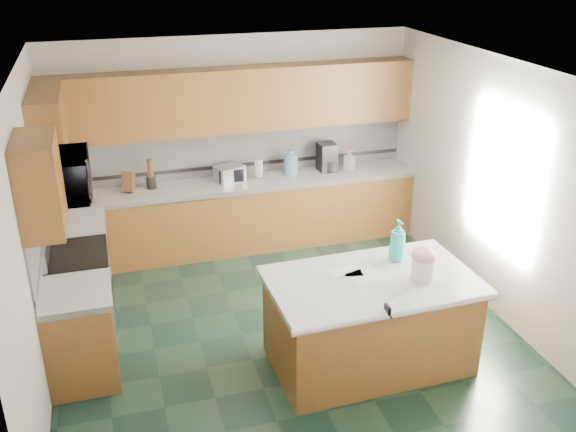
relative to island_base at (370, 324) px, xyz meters
name	(u,v)px	position (x,y,z in m)	size (l,w,h in m)	color
floor	(284,328)	(-0.62, 0.79, -0.43)	(4.60, 4.60, 0.00)	black
ceiling	(283,70)	(-0.62, 0.79, 2.27)	(4.60, 4.60, 0.00)	white
wall_back	(233,142)	(-0.62, 3.11, 0.92)	(4.60, 0.04, 2.70)	white
wall_front	(382,345)	(-0.62, -1.53, 0.92)	(4.60, 0.04, 2.70)	white
wall_left	(29,240)	(-2.94, 0.79, 0.92)	(0.04, 4.60, 2.70)	white
wall_right	(493,186)	(1.70, 0.79, 0.92)	(0.04, 4.60, 2.70)	white
back_base_cab	(241,217)	(-0.62, 2.79, 0.00)	(4.60, 0.60, 0.86)	#40240A
back_countertop	(240,184)	(-0.62, 2.79, 0.46)	(4.60, 0.64, 0.06)	white
back_upper_cab	(235,100)	(-0.62, 2.93, 1.51)	(4.60, 0.33, 0.78)	#40240A
back_backsplash	(234,151)	(-0.62, 3.08, 0.81)	(4.60, 0.02, 0.63)	silver
back_accent_band	(235,165)	(-0.62, 3.08, 0.61)	(4.60, 0.01, 0.05)	black
left_base_cab_rear	(81,262)	(-2.62, 2.08, 0.00)	(0.60, 0.82, 0.86)	#40240A
left_counter_rear	(75,224)	(-2.62, 2.08, 0.46)	(0.64, 0.82, 0.06)	white
left_base_cab_front	(81,337)	(-2.62, 0.55, 0.00)	(0.60, 0.72, 0.86)	#40240A
left_counter_front	(74,293)	(-2.62, 0.55, 0.46)	(0.64, 0.72, 0.06)	white
left_backsplash	(39,226)	(-2.90, 1.34, 0.81)	(0.02, 2.30, 0.63)	silver
left_accent_band	(42,244)	(-2.90, 1.34, 0.61)	(0.01, 2.30, 0.05)	black
left_upper_cab_rear	(48,129)	(-2.75, 2.22, 1.51)	(0.33, 1.09, 0.78)	#40240A
left_upper_cab_front	(39,184)	(-2.75, 0.55, 1.51)	(0.33, 0.72, 0.78)	#40240A
range_body	(81,296)	(-2.62, 1.29, 0.01)	(0.60, 0.76, 0.88)	#B7B7BC
range_oven_door	(111,295)	(-2.33, 1.29, -0.03)	(0.02, 0.68, 0.55)	black
range_cooktop	(75,256)	(-2.62, 1.29, 0.47)	(0.62, 0.78, 0.04)	black
range_handle	(109,262)	(-2.30, 1.29, 0.35)	(0.02, 0.02, 0.66)	#B7B7BC
range_backguard	(45,248)	(-2.88, 1.29, 0.59)	(0.06, 0.76, 0.18)	#B7B7BC
microwave	(63,176)	(-2.62, 1.29, 1.30)	(0.73, 0.50, 0.41)	#B7B7BC
island_base	(370,324)	(0.00, 0.00, 0.00)	(1.80, 1.03, 0.86)	#40240A
island_top	(372,282)	(0.00, 0.00, 0.46)	(1.90, 1.13, 0.06)	white
island_bullnose	(399,314)	(0.00, -0.56, 0.46)	(0.06, 0.06, 1.90)	white
treat_jar	(422,269)	(0.42, -0.14, 0.59)	(0.20, 0.20, 0.21)	white
treat_jar_lid	(424,256)	(0.42, -0.14, 0.73)	(0.22, 0.22, 0.14)	pink
treat_jar_knob	(424,251)	(0.42, -0.14, 0.78)	(0.02, 0.02, 0.07)	tan
treat_jar_knob_end_l	(420,251)	(0.39, -0.14, 0.78)	(0.04, 0.04, 0.04)	tan
treat_jar_knob_end_r	(428,250)	(0.46, -0.14, 0.78)	(0.04, 0.04, 0.04)	tan
soap_bottle_island	(398,240)	(0.37, 0.29, 0.70)	(0.16, 0.16, 0.41)	#23B0B3
paper_sheet_a	(365,275)	(-0.04, 0.08, 0.49)	(0.32, 0.24, 0.00)	white
paper_sheet_b	(345,271)	(-0.18, 0.20, 0.49)	(0.30, 0.22, 0.00)	white
clamp_body	(387,310)	(-0.10, -0.54, 0.50)	(0.03, 0.10, 0.09)	black
clamp_handle	(390,316)	(-0.10, -0.60, 0.48)	(0.02, 0.02, 0.07)	black
knife_block	(128,182)	(-1.99, 2.84, 0.61)	(0.13, 0.11, 0.25)	#472814
utensil_crock	(151,182)	(-1.71, 2.87, 0.57)	(0.12, 0.12, 0.15)	black
utensil_bundle	(150,168)	(-1.71, 2.87, 0.75)	(0.07, 0.07, 0.22)	#472814
toaster_oven	(230,173)	(-0.73, 2.84, 0.59)	(0.35, 0.24, 0.20)	#B7B7BC
toaster_oven_door	(232,176)	(-0.73, 2.73, 0.59)	(0.31, 0.01, 0.16)	black
paper_towel	(259,168)	(-0.34, 2.89, 0.61)	(0.11, 0.11, 0.24)	white
paper_towel_base	(259,176)	(-0.34, 2.89, 0.50)	(0.16, 0.16, 0.01)	#B7B7BC
water_jug	(291,164)	(0.08, 2.85, 0.63)	(0.18, 0.18, 0.29)	#6F9CD4
water_jug_neck	(291,152)	(0.08, 2.85, 0.80)	(0.08, 0.08, 0.04)	#6F9CD4
coffee_maker	(327,157)	(0.58, 2.87, 0.68)	(0.22, 0.24, 0.37)	black
coffee_carafe	(328,166)	(0.58, 2.82, 0.57)	(0.15, 0.15, 0.15)	black
soap_bottle_back	(350,159)	(0.89, 2.84, 0.62)	(0.12, 0.12, 0.26)	white
soap_back_cap	(350,149)	(0.89, 2.84, 0.77)	(0.02, 0.02, 0.03)	red
window_light_proxy	(503,179)	(1.67, 0.59, 1.07)	(0.02, 1.40, 1.10)	white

